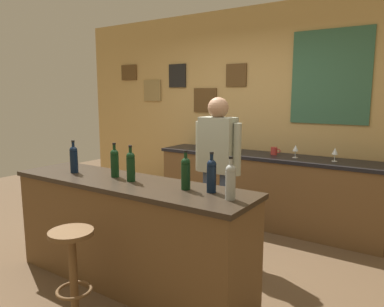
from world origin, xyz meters
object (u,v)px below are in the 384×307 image
at_px(wine_bottle_a, 74,158).
at_px(wine_glass_b, 296,149).
at_px(wine_bottle_b, 115,162).
at_px(coffee_mug, 274,151).
at_px(wine_bottle_c, 131,165).
at_px(wine_glass_a, 200,140).
at_px(wine_glass_c, 335,152).
at_px(bar_stool, 73,260).
at_px(wine_bottle_d, 186,172).
at_px(wine_bottle_e, 211,174).
at_px(wine_bottle_f, 231,181).
at_px(bartender, 218,164).

height_order(wine_bottle_a, wine_glass_b, wine_bottle_a).
relative_size(wine_bottle_a, wine_bottle_b, 1.00).
bearing_deg(coffee_mug, wine_bottle_c, -102.35).
distance_m(wine_glass_a, wine_glass_c, 1.81).
height_order(bar_stool, wine_glass_b, wine_glass_b).
bearing_deg(wine_bottle_d, wine_glass_b, 84.04).
relative_size(wine_glass_b, coffee_mug, 1.24).
height_order(bar_stool, wine_glass_c, wine_glass_c).
relative_size(wine_bottle_b, coffee_mug, 2.45).
xyz_separation_m(wine_bottle_a, wine_bottle_c, (0.68, 0.05, 0.00)).
bearing_deg(wine_bottle_c, wine_glass_b, 69.76).
bearing_deg(wine_glass_b, wine_bottle_a, -124.49).
distance_m(wine_glass_b, coffee_mug, 0.30).
bearing_deg(wine_bottle_a, wine_glass_c, 48.03).
bearing_deg(wine_bottle_a, wine_bottle_e, 4.77).
xyz_separation_m(wine_bottle_a, wine_glass_c, (1.87, 2.08, -0.05)).
relative_size(wine_bottle_b, wine_bottle_f, 1.00).
distance_m(wine_bottle_f, coffee_mug, 2.18).
xyz_separation_m(wine_bottle_f, wine_glass_c, (0.24, 2.05, -0.05)).
distance_m(wine_glass_a, coffee_mug, 1.08).
xyz_separation_m(wine_bottle_e, wine_glass_c, (0.45, 1.96, -0.05)).
relative_size(wine_bottle_e, wine_glass_b, 1.97).
bearing_deg(bar_stool, coffee_mug, 80.33).
height_order(wine_bottle_a, wine_bottle_c, same).
bearing_deg(wine_bottle_b, bartender, 61.38).
distance_m(bar_stool, wine_bottle_f, 1.28).
height_order(wine_bottle_e, coffee_mug, wine_bottle_e).
height_order(bartender, wine_glass_c, bartender).
height_order(wine_bottle_c, coffee_mug, wine_bottle_c).
distance_m(bar_stool, wine_glass_b, 2.81).
bearing_deg(coffee_mug, wine_glass_c, -4.73).
distance_m(bartender, coffee_mug, 1.13).
relative_size(wine_bottle_b, wine_glass_b, 1.97).
bearing_deg(wine_bottle_b, wine_bottle_d, -0.32).
bearing_deg(wine_glass_c, wine_bottle_e, -102.87).
relative_size(wine_bottle_c, wine_glass_b, 1.97).
height_order(wine_bottle_a, wine_bottle_e, same).
height_order(wine_bottle_a, wine_glass_c, wine_bottle_a).
distance_m(bartender, wine_bottle_f, 1.21).
height_order(wine_bottle_b, wine_bottle_f, same).
height_order(wine_bottle_e, wine_glass_a, wine_bottle_e).
relative_size(wine_bottle_e, wine_glass_a, 1.97).
relative_size(wine_bottle_e, wine_bottle_f, 1.00).
bearing_deg(wine_glass_b, wine_bottle_d, -95.96).
distance_m(wine_bottle_c, wine_bottle_e, 0.75).
distance_m(wine_bottle_a, wine_glass_a, 2.09).
relative_size(bartender, wine_bottle_b, 5.29).
bearing_deg(bartender, wine_bottle_e, -62.87).
distance_m(wine_bottle_d, wine_glass_b, 2.00).
xyz_separation_m(bar_stool, wine_bottle_c, (0.01, 0.63, 0.60)).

